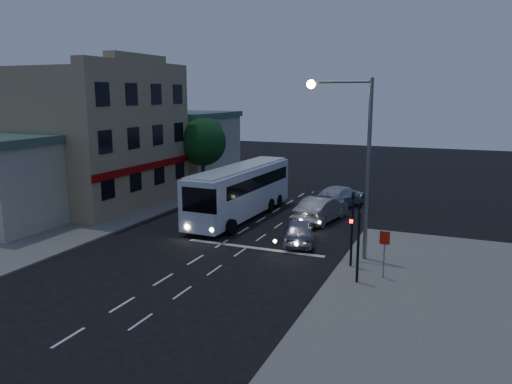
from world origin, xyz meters
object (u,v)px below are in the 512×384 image
at_px(car_suv, 298,231).
at_px(traffic_signal_main, 352,220).
at_px(car_sedan_a, 321,209).
at_px(streetlight, 356,148).
at_px(tour_bus, 241,190).
at_px(regulatory_sign, 384,247).
at_px(traffic_signal_side, 359,232).
at_px(car_sedan_b, 340,196).
at_px(street_tree, 203,140).

bearing_deg(car_suv, traffic_signal_main, 122.51).
bearing_deg(car_sedan_a, streetlight, 126.48).
bearing_deg(tour_bus, car_suv, -35.12).
height_order(car_suv, streetlight, streetlight).
relative_size(car_sedan_a, traffic_signal_main, 1.24).
distance_m(car_suv, regulatory_sign, 6.75).
bearing_deg(traffic_signal_side, car_sedan_b, 105.76).
bearing_deg(car_sedan_a, car_suv, 100.57).
relative_size(car_suv, regulatory_sign, 1.90).
bearing_deg(car_sedan_b, car_suv, 103.98).
distance_m(regulatory_sign, street_tree, 23.40).
bearing_deg(regulatory_sign, car_suv, 142.89).
xyz_separation_m(streetlight, street_tree, (-15.55, 12.82, -1.23)).
distance_m(car_sedan_b, regulatory_sign, 15.24).
bearing_deg(car_sedan_b, traffic_signal_side, 119.95).
relative_size(tour_bus, car_sedan_b, 2.16).
xyz_separation_m(tour_bus, car_sedan_a, (5.37, 1.12, -1.09)).
xyz_separation_m(car_sedan_b, traffic_signal_main, (3.60, -13.25, 1.63)).
bearing_deg(street_tree, car_sedan_a, -26.29).
bearing_deg(traffic_signal_side, tour_bus, 136.98).
bearing_deg(streetlight, car_sedan_b, 105.78).
xyz_separation_m(car_sedan_b, streetlight, (3.34, -11.83, 4.95)).
xyz_separation_m(tour_bus, traffic_signal_side, (9.78, -9.13, 0.49)).
bearing_deg(street_tree, traffic_signal_side, -44.50).
height_order(car_sedan_a, car_sedan_b, car_sedan_a).
xyz_separation_m(car_sedan_a, traffic_signal_main, (3.72, -8.27, 1.58)).
height_order(car_sedan_a, streetlight, streetlight).
height_order(car_sedan_b, traffic_signal_main, traffic_signal_main).
bearing_deg(car_suv, streetlight, 136.91).
xyz_separation_m(traffic_signal_main, traffic_signal_side, (0.70, -1.98, 0.00)).
distance_m(tour_bus, regulatory_sign, 13.53).
height_order(tour_bus, car_suv, tour_bus).
distance_m(car_sedan_a, car_sedan_b, 4.98).
bearing_deg(car_sedan_b, car_sedan_a, 102.84).
distance_m(tour_bus, car_suv, 6.94).
xyz_separation_m(tour_bus, streetlight, (8.83, -5.73, 3.80)).
bearing_deg(traffic_signal_main, car_suv, 140.26).
bearing_deg(traffic_signal_main, streetlight, 100.20).
distance_m(car_suv, street_tree, 16.98).
distance_m(car_sedan_a, regulatory_sign, 10.78).
xyz_separation_m(car_sedan_a, car_sedan_b, (0.12, 4.98, -0.05)).
xyz_separation_m(car_suv, car_sedan_b, (0.04, 10.23, 0.07)).
bearing_deg(streetlight, tour_bus, 147.02).
xyz_separation_m(car_suv, streetlight, (3.38, -1.60, 5.02)).
bearing_deg(car_sedan_b, tour_bus, 62.23).
bearing_deg(car_sedan_a, tour_bus, 21.50).
relative_size(traffic_signal_main, traffic_signal_side, 1.00).
bearing_deg(traffic_signal_side, car_suv, 130.93).
height_order(car_suv, traffic_signal_main, traffic_signal_main).
bearing_deg(streetlight, car_suv, 154.67).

